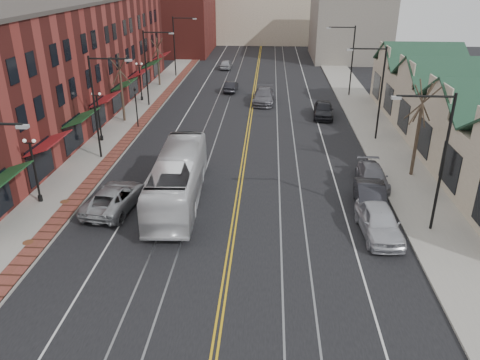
# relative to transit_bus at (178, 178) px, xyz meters

# --- Properties ---
(ground) EXTENTS (160.00, 160.00, 0.00)m
(ground) POSITION_rel_transit_bus_xyz_m (3.85, -8.92, -1.61)
(ground) COLOR black
(ground) RESTS_ON ground
(sidewalk_left) EXTENTS (4.00, 120.00, 0.15)m
(sidewalk_left) POSITION_rel_transit_bus_xyz_m (-8.15, 11.08, -1.53)
(sidewalk_left) COLOR gray
(sidewalk_left) RESTS_ON ground
(sidewalk_right) EXTENTS (4.00, 120.00, 0.15)m
(sidewalk_right) POSITION_rel_transit_bus_xyz_m (15.85, 11.08, -1.53)
(sidewalk_right) COLOR gray
(sidewalk_right) RESTS_ON ground
(building_left) EXTENTS (10.00, 50.00, 11.00)m
(building_left) POSITION_rel_transit_bus_xyz_m (-15.15, 18.08, 3.89)
(building_left) COLOR maroon
(building_left) RESTS_ON ground
(building_right) EXTENTS (8.00, 36.00, 4.60)m
(building_right) POSITION_rel_transit_bus_xyz_m (21.85, 11.08, 0.69)
(building_right) COLOR #B6A78C
(building_right) RESTS_ON ground
(backdrop_left) EXTENTS (14.00, 18.00, 14.00)m
(backdrop_left) POSITION_rel_transit_bus_xyz_m (-12.15, 61.08, 5.39)
(backdrop_left) COLOR maroon
(backdrop_left) RESTS_ON ground
(backdrop_mid) EXTENTS (22.00, 14.00, 9.00)m
(backdrop_mid) POSITION_rel_transit_bus_xyz_m (3.85, 76.08, 2.89)
(backdrop_mid) COLOR #B6A78C
(backdrop_mid) RESTS_ON ground
(backdrop_right) EXTENTS (12.00, 16.00, 11.00)m
(backdrop_right) POSITION_rel_transit_bus_xyz_m (18.85, 56.08, 3.89)
(backdrop_right) COLOR slate
(backdrop_right) RESTS_ON ground
(streetlight_l_1) EXTENTS (3.33, 0.25, 8.00)m
(streetlight_l_1) POSITION_rel_transit_bus_xyz_m (-7.20, 7.08, 3.42)
(streetlight_l_1) COLOR black
(streetlight_l_1) RESTS_ON sidewalk_left
(streetlight_l_2) EXTENTS (3.33, 0.25, 8.00)m
(streetlight_l_2) POSITION_rel_transit_bus_xyz_m (-7.20, 23.08, 3.42)
(streetlight_l_2) COLOR black
(streetlight_l_2) RESTS_ON sidewalk_left
(streetlight_l_3) EXTENTS (3.33, 0.25, 8.00)m
(streetlight_l_3) POSITION_rel_transit_bus_xyz_m (-7.20, 39.08, 3.42)
(streetlight_l_3) COLOR black
(streetlight_l_3) RESTS_ON sidewalk_left
(streetlight_r_0) EXTENTS (3.33, 0.25, 8.00)m
(streetlight_r_0) POSITION_rel_transit_bus_xyz_m (14.89, -2.92, 3.42)
(streetlight_r_0) COLOR black
(streetlight_r_0) RESTS_ON sidewalk_right
(streetlight_r_1) EXTENTS (3.33, 0.25, 8.00)m
(streetlight_r_1) POSITION_rel_transit_bus_xyz_m (14.89, 13.08, 3.42)
(streetlight_r_1) COLOR black
(streetlight_r_1) RESTS_ON sidewalk_right
(streetlight_r_2) EXTENTS (3.33, 0.25, 8.00)m
(streetlight_r_2) POSITION_rel_transit_bus_xyz_m (14.89, 29.08, 3.42)
(streetlight_r_2) COLOR black
(streetlight_r_2) RESTS_ON sidewalk_right
(lamppost_l_1) EXTENTS (0.84, 0.28, 4.27)m
(lamppost_l_1) POSITION_rel_transit_bus_xyz_m (-8.95, -0.92, 0.59)
(lamppost_l_1) COLOR black
(lamppost_l_1) RESTS_ON sidewalk_left
(lamppost_l_2) EXTENTS (0.84, 0.28, 4.27)m
(lamppost_l_2) POSITION_rel_transit_bus_xyz_m (-8.95, 11.08, 0.59)
(lamppost_l_2) COLOR black
(lamppost_l_2) RESTS_ON sidewalk_left
(lamppost_l_3) EXTENTS (0.84, 0.28, 4.27)m
(lamppost_l_3) POSITION_rel_transit_bus_xyz_m (-8.95, 25.08, 0.59)
(lamppost_l_3) COLOR black
(lamppost_l_3) RESTS_ON sidewalk_left
(tree_left_near) EXTENTS (1.78, 1.37, 6.48)m
(tree_left_near) POSITION_rel_transit_bus_xyz_m (-8.65, 17.08, 1.90)
(tree_left_near) COLOR #382B21
(tree_left_near) RESTS_ON sidewalk_left
(tree_left_far) EXTENTS (1.66, 1.28, 6.02)m
(tree_left_far) POSITION_rel_transit_bus_xyz_m (-8.65, 33.08, 1.67)
(tree_left_far) COLOR #382B21
(tree_left_far) RESTS_ON sidewalk_left
(tree_right_mid) EXTENTS (1.90, 1.46, 6.93)m
(tree_right_mid) POSITION_rel_transit_bus_xyz_m (16.35, 5.08, 2.14)
(tree_right_mid) COLOR #382B21
(tree_right_mid) RESTS_ON sidewalk_right
(manhole_mid) EXTENTS (0.60, 0.60, 0.02)m
(manhole_mid) POSITION_rel_transit_bus_xyz_m (-7.35, -5.92, -1.45)
(manhole_mid) COLOR #592D19
(manhole_mid) RESTS_ON sidewalk_left
(manhole_far) EXTENTS (0.60, 0.60, 0.02)m
(manhole_far) POSITION_rel_transit_bus_xyz_m (-7.35, -0.92, -1.45)
(manhole_far) COLOR #592D19
(manhole_far) RESTS_ON sidewalk_left
(traffic_signal) EXTENTS (0.18, 0.15, 3.80)m
(traffic_signal) POSITION_rel_transit_bus_xyz_m (-6.75, 15.08, 0.74)
(traffic_signal) COLOR black
(traffic_signal) RESTS_ON sidewalk_left
(transit_bus) EXTENTS (3.23, 11.67, 3.22)m
(transit_bus) POSITION_rel_transit_bus_xyz_m (0.00, 0.00, 0.00)
(transit_bus) COLOR silver
(transit_bus) RESTS_ON ground
(parked_suv) EXTENTS (3.26, 5.89, 1.56)m
(parked_suv) POSITION_rel_transit_bus_xyz_m (-3.84, -1.35, -0.83)
(parked_suv) COLOR #9FA2A6
(parked_suv) RESTS_ON ground
(parked_car_a) EXTENTS (2.29, 5.16, 1.72)m
(parked_car_a) POSITION_rel_transit_bus_xyz_m (12.18, -3.57, -0.75)
(parked_car_a) COLOR silver
(parked_car_a) RESTS_ON ground
(parked_car_b) EXTENTS (2.05, 5.04, 1.63)m
(parked_car_b) POSITION_rel_transit_bus_xyz_m (12.29, -0.49, -0.80)
(parked_car_b) COLOR black
(parked_car_b) RESTS_ON ground
(parked_car_c) EXTENTS (1.98, 4.70, 1.35)m
(parked_car_c) POSITION_rel_transit_bus_xyz_m (13.15, 3.28, -0.93)
(parked_car_c) COLOR slate
(parked_car_c) RESTS_ON ground
(parked_car_d) EXTENTS (2.35, 5.01, 1.66)m
(parked_car_d) POSITION_rel_transit_bus_xyz_m (11.35, 19.91, -0.78)
(parked_car_d) COLOR black
(parked_car_d) RESTS_ON ground
(distant_car_left) EXTENTS (1.61, 3.99, 1.29)m
(distant_car_left) POSITION_rel_transit_bus_xyz_m (0.96, 30.44, -0.96)
(distant_car_left) COLOR black
(distant_car_left) RESTS_ON ground
(distant_car_right) EXTENTS (2.54, 5.79, 1.65)m
(distant_car_right) POSITION_rel_transit_bus_xyz_m (5.13, 25.14, -0.78)
(distant_car_right) COLOR #5E5C63
(distant_car_right) RESTS_ON ground
(distant_car_far) EXTENTS (1.70, 4.11, 1.39)m
(distant_car_far) POSITION_rel_transit_bus_xyz_m (-1.03, 45.22, -0.91)
(distant_car_far) COLOR #A7A8AE
(distant_car_far) RESTS_ON ground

